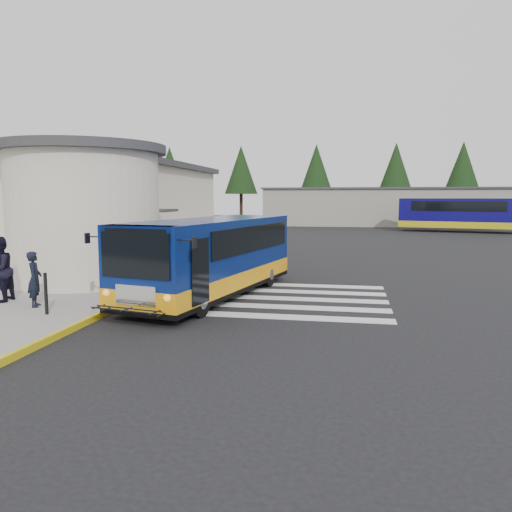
% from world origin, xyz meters
% --- Properties ---
extents(ground, '(140.00, 140.00, 0.00)m').
position_xyz_m(ground, '(0.00, 0.00, 0.00)').
color(ground, black).
rests_on(ground, ground).
extents(sidewalk, '(10.00, 34.00, 0.15)m').
position_xyz_m(sidewalk, '(-9.00, 4.00, 0.07)').
color(sidewalk, gray).
rests_on(sidewalk, ground).
extents(curb_strip, '(0.12, 34.00, 0.16)m').
position_xyz_m(curb_strip, '(-4.05, 4.00, 0.08)').
color(curb_strip, gold).
rests_on(curb_strip, ground).
extents(station_building, '(12.70, 18.70, 4.80)m').
position_xyz_m(station_building, '(-10.84, 6.91, 2.57)').
color(station_building, beige).
rests_on(station_building, ground).
extents(crosswalk, '(8.00, 5.35, 0.01)m').
position_xyz_m(crosswalk, '(-0.50, -0.80, 0.01)').
color(crosswalk, silver).
rests_on(crosswalk, ground).
extents(depot_building, '(26.40, 8.40, 4.20)m').
position_xyz_m(depot_building, '(6.00, 42.00, 2.11)').
color(depot_building, gray).
rests_on(depot_building, ground).
extents(tree_line, '(58.40, 4.40, 10.00)m').
position_xyz_m(tree_line, '(6.29, 50.00, 6.77)').
color(tree_line, black).
rests_on(tree_line, ground).
extents(transit_bus, '(4.30, 8.93, 2.45)m').
position_xyz_m(transit_bus, '(-1.96, -0.83, 1.17)').
color(transit_bus, navy).
rests_on(transit_bus, ground).
extents(pedestrian_a, '(0.56, 0.66, 1.52)m').
position_xyz_m(pedestrian_a, '(-6.12, -3.84, 0.91)').
color(pedestrian_a, black).
rests_on(pedestrian_a, sidewalk).
extents(bollard, '(0.09, 0.09, 1.08)m').
position_xyz_m(bollard, '(-5.28, -4.62, 0.69)').
color(bollard, black).
rests_on(bollard, sidewalk).
extents(far_bus_a, '(10.55, 5.38, 2.62)m').
position_xyz_m(far_bus_a, '(12.08, 32.13, 1.70)').
color(far_bus_a, '#0D075A').
rests_on(far_bus_a, ground).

